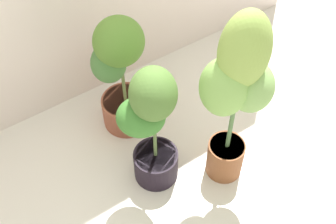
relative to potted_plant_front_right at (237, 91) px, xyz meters
name	(u,v)px	position (x,y,z in m)	size (l,w,h in m)	color
ground_plane	(167,187)	(-0.31, 0.08, -0.61)	(8.00, 8.00, 0.00)	silver
potted_plant_front_right	(237,91)	(0.00, 0.00, 0.00)	(0.39, 0.31, 1.03)	brown
potted_plant_back_center	(120,74)	(-0.26, 0.59, -0.23)	(0.36, 0.33, 0.73)	#954E38
potted_plant_center	(152,125)	(-0.32, 0.19, -0.20)	(0.36, 0.32, 0.75)	black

